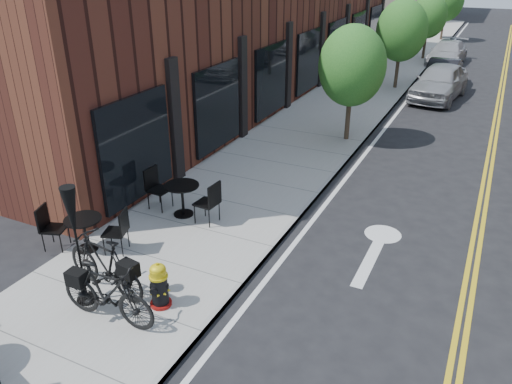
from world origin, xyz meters
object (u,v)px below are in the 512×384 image
Objects in this scene: bicycle_right at (107,293)px; parked_car_c at (447,53)px; parked_car_b at (442,74)px; patio_umbrella at (73,222)px; bistro_set_b at (84,229)px; parked_car_a at (440,82)px; bicycle_left at (105,264)px; bistro_set_c at (182,195)px; fire_hydrant at (159,285)px.

parked_car_c reaches higher than bicycle_right.
patio_umbrella is at bearing -98.72° from parked_car_b.
bicycle_right is 0.48× the size of parked_car_b.
parked_car_c is at bearing 83.12° from patio_umbrella.
parked_car_a is at bearing 53.48° from bistro_set_b.
bicycle_left is 1.07× the size of bistro_set_b.
bistro_set_c is at bearing -95.00° from parked_car_c.
parked_car_a is at bearing 78.69° from bistro_set_c.
parked_car_b is (3.47, 19.75, -0.07)m from bicycle_left.
parked_car_b is at bearing 81.26° from bistro_set_c.
bicycle_left is at bearing 41.71° from bicycle_right.
parked_car_c is (1.84, 25.69, 0.09)m from fire_hydrant.
bicycle_left is (-1.15, -0.09, 0.17)m from fire_hydrant.
bicycle_right is 18.44m from parked_car_a.
parked_car_a is at bearing -81.96° from parked_car_c.
bistro_set_c is (-0.40, 3.20, -0.07)m from bicycle_left.
bistro_set_c is at bearing 93.86° from patio_umbrella.
fire_hydrant is 0.23× the size of parked_car_b.
bicycle_left reaches higher than parked_car_b.
bistro_set_b is at bearing -115.68° from bicycle_left.
fire_hydrant is 17.63m from parked_car_a.
parked_car_c reaches higher than bistro_set_c.
bicycle_left is 17.92m from parked_car_a.
parked_car_c is (4.40, 24.82, 0.03)m from bistro_set_b.
bicycle_right is 2.57m from bistro_set_b.
parked_car_b is (2.32, 19.66, 0.10)m from fire_hydrant.
patio_umbrella reaches higher than bicycle_right.
parked_car_c reaches higher than bistro_set_b.
parked_car_c is (3.16, 26.18, -1.14)m from patio_umbrella.
patio_umbrella reaches higher than parked_car_b.
fire_hydrant is at bearing -38.51° from bicycle_right.
bistro_set_b is 2.46m from bistro_set_c.
parked_car_a is (2.49, 17.45, 0.22)m from fire_hydrant.
bicycle_right reaches higher than bistro_set_b.
parked_car_c is at bearing 96.01° from parked_car_b.
fire_hydrant is at bearing -95.22° from parked_car_b.
fire_hydrant is 0.46× the size of bicycle_left.
parked_car_b is (3.63, 20.15, -1.14)m from patio_umbrella.
fire_hydrant is 19.80m from parked_car_b.
bicycle_right is at bearing -151.53° from fire_hydrant.
patio_umbrella reaches higher than bistro_set_c.
bistro_set_c is at bearing 12.92° from bicycle_right.
bicycle_right is 3.98m from bistro_set_c.
parked_car_a is at bearing 78.04° from patio_umbrella.
parked_car_a is (5.04, 16.59, 0.15)m from bistro_set_b.
bicycle_left is at bearing -95.09° from parked_car_a.
bistro_set_b is 0.47× the size of parked_car_b.
bistro_set_b reaches higher than fire_hydrant.
bicycle_left is 0.45× the size of parked_car_c.
patio_umbrella is (0.24, -3.60, 1.14)m from bistro_set_c.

